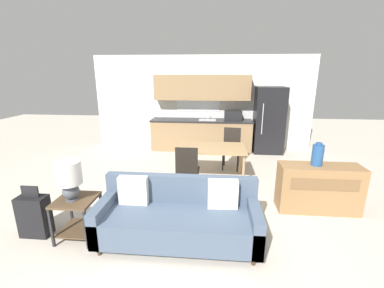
% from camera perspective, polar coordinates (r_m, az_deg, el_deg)
% --- Properties ---
extents(ground_plane, '(20.00, 20.00, 0.00)m').
position_cam_1_polar(ground_plane, '(3.77, -1.87, -20.50)').
color(ground_plane, beige).
extents(wall_back, '(6.40, 0.07, 2.70)m').
position_cam_1_polar(wall_back, '(7.71, 2.26, 9.20)').
color(wall_back, silver).
rests_on(wall_back, ground_plane).
extents(kitchen_counter, '(2.91, 0.65, 2.15)m').
position_cam_1_polar(kitchen_counter, '(7.48, 2.25, 5.06)').
color(kitchen_counter, '#8E704C').
rests_on(kitchen_counter, ground_plane).
extents(refrigerator, '(0.80, 0.69, 1.84)m').
position_cam_1_polar(refrigerator, '(7.53, 16.70, 5.08)').
color(refrigerator, black).
rests_on(refrigerator, ground_plane).
extents(dining_table, '(1.37, 0.86, 0.72)m').
position_cam_1_polar(dining_table, '(5.37, 4.49, -1.33)').
color(dining_table, tan).
rests_on(dining_table, ground_plane).
extents(couch, '(2.12, 0.80, 0.85)m').
position_cam_1_polar(couch, '(3.60, -3.00, -15.88)').
color(couch, '#3D2D1E').
rests_on(couch, ground_plane).
extents(side_table, '(0.51, 0.51, 0.58)m').
position_cam_1_polar(side_table, '(3.94, -24.18, -13.50)').
color(side_table, brown).
rests_on(side_table, ground_plane).
extents(table_lamp, '(0.33, 0.33, 0.54)m').
position_cam_1_polar(table_lamp, '(3.73, -25.66, -6.71)').
color(table_lamp, '#4C515B').
rests_on(table_lamp, side_table).
extents(credenza, '(1.28, 0.43, 0.78)m').
position_cam_1_polar(credenza, '(4.74, 26.27, -8.78)').
color(credenza, olive).
rests_on(credenza, ground_plane).
extents(vase, '(0.18, 0.18, 0.37)m').
position_cam_1_polar(vase, '(4.54, 26.14, -2.17)').
color(vase, '#234C84').
rests_on(vase, credenza).
extents(dining_chair_near_left, '(0.42, 0.42, 0.95)m').
position_cam_1_polar(dining_chair_near_left, '(4.71, -1.05, -5.44)').
color(dining_chair_near_left, black).
rests_on(dining_chair_near_left, ground_plane).
extents(dining_chair_far_right, '(0.47, 0.47, 0.95)m').
position_cam_1_polar(dining_chair_far_right, '(6.14, 8.77, -0.55)').
color(dining_chair_far_right, black).
rests_on(dining_chair_far_right, ground_plane).
extents(suitcase, '(0.40, 0.22, 0.75)m').
position_cam_1_polar(suitcase, '(4.30, -31.61, -13.41)').
color(suitcase, black).
rests_on(suitcase, ground_plane).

